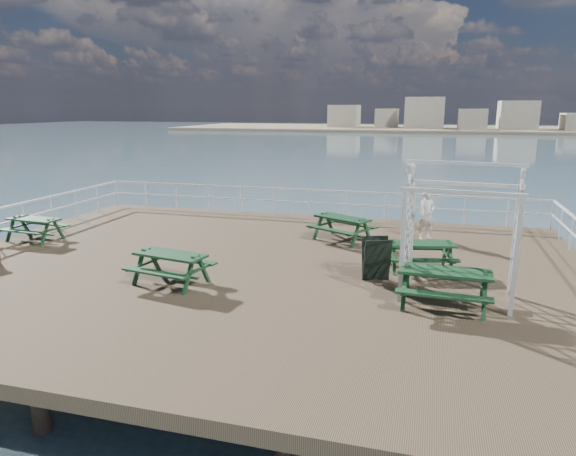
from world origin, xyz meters
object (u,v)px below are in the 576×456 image
Objects in this scene: picnic_table_a at (34,224)px; picnic_table_d at (170,262)px; person at (427,215)px; picnic_table_b at (342,223)px; trellis_arbor at (460,240)px; picnic_table_e at (444,280)px; picnic_table_c at (420,250)px.

picnic_table_d reaches higher than picnic_table_a.
person is (6.00, 6.27, 0.26)m from picnic_table_d.
person is at bearing 56.37° from picnic_table_d.
person reaches higher than picnic_table_a.
picnic_table_b is 5.67m from trellis_arbor.
picnic_table_b is at bearing 67.75° from picnic_table_d.
trellis_arbor is at bearing -114.29° from person.
trellis_arbor is (0.28, 0.59, 0.78)m from picnic_table_e.
picnic_table_d reaches higher than picnic_table_c.
picnic_table_e is at bearing -90.02° from picnic_table_c.
picnic_table_a is 0.90× the size of picnic_table_e.
picnic_table_a is at bearing 178.54° from trellis_arbor.
picnic_table_c is 2.62m from picnic_table_e.
picnic_table_c is at bearing 35.46° from picnic_table_d.
picnic_table_a is 6.88m from picnic_table_d.
trellis_arbor is at bearing 66.78° from picnic_table_e.
picnic_table_a is 1.11× the size of person.
picnic_table_c is 3.48m from person.
picnic_table_d is (-5.90, -2.79, 0.01)m from picnic_table_c.
picnic_table_a is 13.05m from picnic_table_e.
picnic_table_e is at bearing 12.21° from picnic_table_d.
trellis_arbor reaches higher than person.
person is (12.36, 3.64, 0.28)m from picnic_table_a.
person is (-0.76, 5.44, -0.57)m from trellis_arbor.
picnic_table_a is at bearing 171.59° from picnic_table_e.
picnic_table_b is 5.95m from picnic_table_e.
picnic_table_e reaches higher than picnic_table_c.
picnic_table_e is at bearing -109.02° from trellis_arbor.
picnic_table_c is 0.65× the size of trellis_arbor.
picnic_table_b is (9.72, 2.67, 0.04)m from picnic_table_a.
picnic_table_a is at bearing 164.19° from person.
trellis_arbor is at bearing -79.12° from picnic_table_c.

